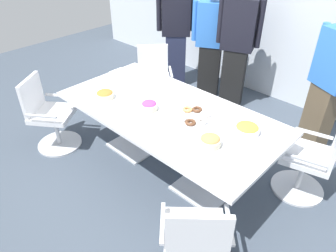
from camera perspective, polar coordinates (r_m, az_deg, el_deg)
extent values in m
cube|color=#3D4754|center=(3.73, 0.00, -7.06)|extent=(10.00, 10.00, 0.01)
cube|color=silver|center=(4.95, 20.77, 19.88)|extent=(8.00, 0.10, 2.80)
cube|color=silver|center=(3.29, 0.00, 2.59)|extent=(2.40, 1.20, 0.04)
cube|color=silver|center=(4.03, -5.69, -3.29)|extent=(0.56, 0.56, 0.02)
cylinder|color=silver|center=(3.83, -5.99, 0.95)|extent=(0.09, 0.09, 0.69)
cube|color=silver|center=(3.47, 6.73, -10.93)|extent=(0.56, 0.56, 0.02)
cylinder|color=silver|center=(3.23, 7.16, -6.45)|extent=(0.09, 0.09, 0.69)
cylinder|color=silver|center=(3.70, 22.32, -10.34)|extent=(0.66, 0.66, 0.02)
cylinder|color=silver|center=(3.57, 23.07, -7.85)|extent=(0.05, 0.05, 0.41)
cube|color=white|center=(3.42, 23.93, -4.94)|extent=(0.56, 0.56, 0.06)
cube|color=silver|center=(3.16, 23.74, -5.74)|extent=(0.36, 0.12, 0.02)
cube|color=silver|center=(3.56, 24.98, -1.21)|extent=(0.36, 0.12, 0.02)
cylinder|color=silver|center=(4.79, -2.45, 3.50)|extent=(0.76, 0.76, 0.02)
cylinder|color=silver|center=(4.68, -2.51, 5.76)|extent=(0.05, 0.05, 0.41)
cube|color=white|center=(4.58, -2.58, 8.33)|extent=(0.65, 0.65, 0.06)
cube|color=white|center=(4.67, -2.79, 12.10)|extent=(0.32, 0.35, 0.42)
cube|color=silver|center=(4.54, 0.51, 9.82)|extent=(0.30, 0.27, 0.02)
cube|color=silver|center=(4.52, -5.77, 9.54)|extent=(0.30, 0.27, 0.02)
cylinder|color=silver|center=(4.25, -19.01, -3.02)|extent=(0.75, 0.75, 0.02)
cylinder|color=silver|center=(4.13, -19.55, -0.65)|extent=(0.05, 0.05, 0.41)
cube|color=white|center=(4.01, -20.18, 2.08)|extent=(0.64, 0.64, 0.06)
cube|color=white|center=(4.00, -23.54, 5.17)|extent=(0.29, 0.38, 0.42)
cube|color=silver|center=(4.14, -19.10, 5.29)|extent=(0.32, 0.24, 0.02)
cube|color=silver|center=(3.77, -22.06, 1.65)|extent=(0.32, 0.24, 0.02)
cylinder|color=silver|center=(2.69, 4.69, -21.90)|extent=(0.05, 0.05, 0.41)
cube|color=white|center=(2.50, 4.95, -18.92)|extent=(0.65, 0.65, 0.06)
cube|color=white|center=(2.19, 5.55, -19.55)|extent=(0.35, 0.32, 0.42)
cube|color=silver|center=(2.40, -1.02, -17.16)|extent=(0.27, 0.29, 0.02)
cube|color=silver|center=(2.44, 11.11, -17.08)|extent=(0.27, 0.29, 0.02)
cube|color=#232842|center=(5.33, 1.39, 11.85)|extent=(0.37, 0.36, 0.86)
cube|color=black|center=(5.09, 1.52, 19.87)|extent=(0.47, 0.46, 0.68)
cylinder|color=black|center=(5.09, 4.70, 20.17)|extent=(0.11, 0.11, 0.61)
cylinder|color=black|center=(5.08, -1.66, 20.25)|extent=(0.11, 0.11, 0.61)
cube|color=black|center=(5.07, 7.45, 10.01)|extent=(0.38, 0.33, 0.80)
cube|color=blue|center=(4.83, 8.11, 17.77)|extent=(0.49, 0.40, 0.63)
cylinder|color=blue|center=(4.79, 11.42, 17.73)|extent=(0.11, 0.11, 0.57)
cylinder|color=blue|center=(4.86, 4.89, 18.47)|extent=(0.11, 0.11, 0.57)
cube|color=black|center=(4.80, 11.71, 8.60)|extent=(0.37, 0.30, 0.87)
cube|color=black|center=(4.53, 12.89, 17.49)|extent=(0.49, 0.36, 0.69)
cylinder|color=black|center=(4.48, 16.39, 17.28)|extent=(0.10, 0.10, 0.62)
cylinder|color=black|center=(4.57, 9.55, 18.46)|extent=(0.10, 0.10, 0.62)
cube|color=brown|center=(4.23, 25.63, 1.57)|extent=(0.38, 0.32, 0.82)
cube|color=blue|center=(3.93, 28.27, 10.58)|extent=(0.49, 0.40, 0.65)
cylinder|color=blue|center=(4.08, 25.87, 12.56)|extent=(0.11, 0.11, 0.58)
cylinder|color=beige|center=(3.57, -11.37, 5.48)|extent=(0.20, 0.20, 0.06)
ellipsoid|color=#AD702D|center=(3.55, -11.42, 5.92)|extent=(0.18, 0.18, 0.06)
cylinder|color=beige|center=(3.28, -3.43, 3.52)|extent=(0.17, 0.17, 0.07)
ellipsoid|color=#9E3D8E|center=(3.26, -3.45, 4.05)|extent=(0.15, 0.15, 0.06)
cylinder|color=white|center=(3.02, 14.14, -0.66)|extent=(0.24, 0.24, 0.06)
ellipsoid|color=yellow|center=(3.00, 14.22, -0.18)|extent=(0.21, 0.21, 0.06)
cylinder|color=beige|center=(2.79, 7.66, -2.90)|extent=(0.19, 0.19, 0.07)
ellipsoid|color=tan|center=(2.77, 7.72, -2.31)|extent=(0.17, 0.17, 0.06)
cylinder|color=white|center=(3.16, 4.50, 1.57)|extent=(0.35, 0.35, 0.01)
torus|color=white|center=(3.08, 6.17, 0.92)|extent=(0.11, 0.11, 0.03)
torus|color=white|center=(3.18, 6.76, 2.13)|extent=(0.11, 0.11, 0.03)
torus|color=brown|center=(3.26, 5.31, 3.02)|extent=(0.11, 0.11, 0.03)
torus|color=tan|center=(3.25, 3.55, 3.04)|extent=(0.11, 0.11, 0.03)
torus|color=white|center=(3.17, 2.23, 2.22)|extent=(0.11, 0.11, 0.03)
torus|color=white|center=(3.10, 2.46, 1.35)|extent=(0.11, 0.11, 0.03)
torus|color=brown|center=(3.04, 4.10, 0.65)|extent=(0.11, 0.11, 0.03)
cube|color=white|center=(3.99, -8.78, 9.17)|extent=(0.18, 0.18, 0.08)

